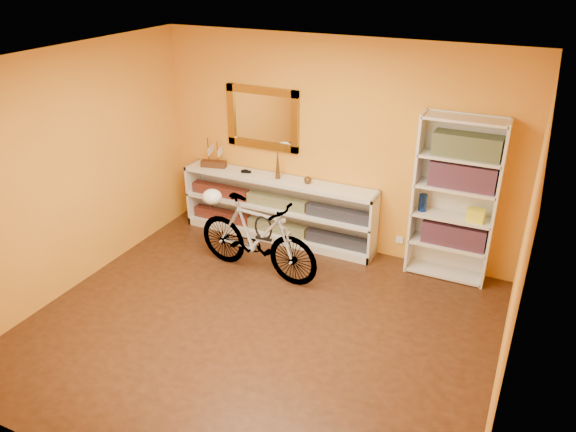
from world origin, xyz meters
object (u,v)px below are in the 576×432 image
at_px(bookcase, 454,200).
at_px(bicycle, 257,237).
at_px(console_unit, 278,209).
at_px(helmet, 212,197).

height_order(bookcase, bicycle, bookcase).
bearing_deg(bookcase, bicycle, -155.65).
distance_m(console_unit, helmet, 1.02).
relative_size(bookcase, helmet, 8.09).
height_order(console_unit, helmet, helmet).
height_order(bicycle, helmet, bicycle).
xyz_separation_m(console_unit, bookcase, (2.17, 0.03, 0.52)).
bearing_deg(helmet, bicycle, -5.85).
bearing_deg(console_unit, bicycle, -79.41).
distance_m(console_unit, bookcase, 2.23).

